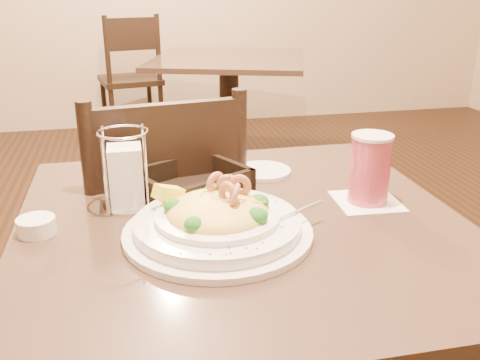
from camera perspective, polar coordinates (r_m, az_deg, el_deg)
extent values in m
cube|color=#503C2D|center=(1.10, 0.22, -5.00)|extent=(0.90, 0.90, 0.03)
cylinder|color=black|center=(3.50, -1.12, 1.51)|extent=(0.52, 0.52, 0.03)
cylinder|color=black|center=(3.40, -1.17, 6.97)|extent=(0.12, 0.12, 0.66)
cube|color=#503C2D|center=(3.33, -1.21, 12.71)|extent=(1.14, 1.14, 0.03)
cube|color=black|center=(1.57, -8.64, -7.14)|extent=(0.48, 0.48, 0.04)
cylinder|color=black|center=(1.87, -4.00, -10.18)|extent=(0.04, 0.04, 0.43)
cylinder|color=black|center=(1.82, -15.15, -11.94)|extent=(0.04, 0.04, 0.43)
cylinder|color=black|center=(1.59, -0.05, -16.52)|extent=(0.04, 0.04, 0.43)
cylinder|color=black|center=(1.35, -0.06, 0.05)|extent=(0.04, 0.04, 0.46)
cylinder|color=black|center=(1.28, -15.38, -2.00)|extent=(0.04, 0.04, 0.46)
cube|color=black|center=(1.27, -7.72, 3.25)|extent=(0.36, 0.08, 0.22)
cube|color=black|center=(4.13, -11.63, 10.40)|extent=(0.49, 0.49, 0.04)
cylinder|color=black|center=(4.39, -9.58, 8.00)|extent=(0.04, 0.04, 0.43)
cylinder|color=black|center=(4.33, -14.25, 7.45)|extent=(0.04, 0.04, 0.43)
cylinder|color=black|center=(4.05, -8.35, 6.98)|extent=(0.04, 0.04, 0.43)
cylinder|color=black|center=(3.98, -13.39, 6.38)|extent=(0.04, 0.04, 0.43)
cylinder|color=black|center=(3.96, -8.73, 13.80)|extent=(0.04, 0.04, 0.46)
cylinder|color=black|center=(3.89, -14.00, 13.30)|extent=(0.04, 0.04, 0.46)
cube|color=black|center=(3.91, -11.45, 15.01)|extent=(0.36, 0.10, 0.22)
cylinder|color=white|center=(1.03, -2.38, -5.60)|extent=(0.36, 0.36, 0.01)
cylinder|color=white|center=(1.02, -2.39, -4.69)|extent=(0.32, 0.32, 0.02)
cylinder|color=white|center=(1.01, -2.41, -3.83)|extent=(0.24, 0.24, 0.01)
ellipsoid|color=#E9CE55|center=(1.01, -2.41, -3.48)|extent=(0.19, 0.19, 0.07)
cube|color=#FFFB35|center=(1.06, -7.64, -1.40)|extent=(0.07, 0.06, 0.04)
cube|color=silver|center=(1.04, 6.07, -3.37)|extent=(0.13, 0.07, 0.01)
cube|color=silver|center=(1.02, 2.12, -3.52)|extent=(0.04, 0.03, 0.00)
torus|color=#E9CE55|center=(0.99, -2.28, -2.70)|extent=(0.05, 0.05, 0.02)
torus|color=#E9CE55|center=(0.99, -0.19, -2.63)|extent=(0.05, 0.05, 0.01)
torus|color=#E9CE55|center=(1.02, -1.30, -2.05)|extent=(0.05, 0.07, 0.05)
torus|color=#E9CE55|center=(1.00, -3.18, -1.92)|extent=(0.04, 0.05, 0.03)
torus|color=#E9CE55|center=(0.99, 1.50, -3.61)|extent=(0.05, 0.05, 0.03)
torus|color=#E9CE55|center=(1.01, 1.60, -2.11)|extent=(0.06, 0.06, 0.02)
torus|color=#E9CE55|center=(1.00, -2.28, -3.06)|extent=(0.04, 0.03, 0.03)
torus|color=#E9CE55|center=(0.99, 0.50, -2.98)|extent=(0.03, 0.03, 0.03)
torus|color=#E9CE55|center=(1.00, 0.31, -3.27)|extent=(0.05, 0.05, 0.02)
torus|color=#E9CE55|center=(1.03, -1.56, -2.47)|extent=(0.06, 0.06, 0.03)
torus|color=#E9CE55|center=(1.03, -2.74, -1.26)|extent=(0.05, 0.05, 0.02)
torus|color=#E9CE55|center=(1.01, -0.14, -2.13)|extent=(0.05, 0.05, 0.02)
torus|color=#E9CE55|center=(1.00, -2.58, -2.87)|extent=(0.04, 0.04, 0.04)
torus|color=#E9CE55|center=(1.00, -6.02, -3.34)|extent=(0.03, 0.05, 0.04)
torus|color=#E9CE55|center=(1.00, -2.29, -2.14)|extent=(0.04, 0.05, 0.04)
torus|color=#E9CE55|center=(0.99, -0.86, -2.26)|extent=(0.06, 0.06, 0.03)
torus|color=#E9CE55|center=(1.00, -2.60, -1.89)|extent=(0.04, 0.04, 0.02)
torus|color=tan|center=(0.98, -1.35, -1.49)|extent=(0.04, 0.05, 0.05)
torus|color=tan|center=(1.01, -0.02, -0.63)|extent=(0.05, 0.03, 0.05)
torus|color=tan|center=(1.03, -2.60, -0.37)|extent=(0.05, 0.04, 0.04)
torus|color=tan|center=(0.97, -0.61, -1.66)|extent=(0.04, 0.05, 0.05)
torus|color=tan|center=(1.03, -1.34, -0.35)|extent=(0.05, 0.04, 0.05)
ellipsoid|color=#165A14|center=(1.03, 1.99, -2.38)|extent=(0.04, 0.04, 0.03)
ellipsoid|color=#165A14|center=(1.08, -2.83, -1.20)|extent=(0.04, 0.04, 0.03)
ellipsoid|color=#165A14|center=(1.01, -7.04, -2.86)|extent=(0.04, 0.04, 0.03)
ellipsoid|color=#165A14|center=(0.94, -4.93, -4.73)|extent=(0.04, 0.04, 0.03)
ellipsoid|color=#165A14|center=(0.97, 1.76, -3.88)|extent=(0.04, 0.04, 0.03)
cube|color=#266619|center=(0.91, 0.66, -7.25)|extent=(0.00, 0.00, 0.00)
cube|color=#266619|center=(1.09, 3.79, -2.27)|extent=(0.00, 0.00, 0.00)
cube|color=#266619|center=(0.98, 4.49, -5.03)|extent=(0.00, 0.00, 0.00)
cube|color=#266619|center=(1.13, -4.07, -1.26)|extent=(0.00, 0.00, 0.00)
cube|color=#266619|center=(0.89, -6.34, -7.82)|extent=(0.00, 0.00, 0.00)
cube|color=#266619|center=(0.89, -3.22, -7.89)|extent=(0.00, 0.00, 0.00)
cube|color=#266619|center=(1.12, -5.47, -1.71)|extent=(0.00, 0.00, 0.00)
cube|color=#266619|center=(1.01, 4.69, -4.29)|extent=(0.00, 0.00, 0.00)
cube|color=#266619|center=(1.12, -5.47, -1.55)|extent=(0.00, 0.00, 0.00)
cube|color=#266619|center=(0.89, -1.49, -7.96)|extent=(0.00, 0.00, 0.00)
cube|color=#266619|center=(1.13, -0.94, -1.33)|extent=(0.00, 0.00, 0.00)
cube|color=#266619|center=(1.11, -5.90, -1.87)|extent=(0.00, 0.00, 0.00)
cube|color=#266619|center=(0.91, -1.15, -7.26)|extent=(0.00, 0.00, 0.00)
cube|color=#266619|center=(0.92, 2.39, -6.67)|extent=(0.00, 0.00, 0.00)
cube|color=#266619|center=(1.12, 3.03, -1.60)|extent=(0.00, 0.00, 0.00)
cube|color=#266619|center=(0.89, -1.00, -7.82)|extent=(0.00, 0.00, 0.00)
cube|color=#266619|center=(0.91, 1.84, -7.26)|extent=(0.00, 0.00, 0.00)
cube|color=white|center=(1.21, 13.37, -2.24)|extent=(0.14, 0.14, 0.00)
cylinder|color=#C14458|center=(1.18, 13.67, 1.13)|extent=(0.09, 0.09, 0.15)
cylinder|color=white|center=(1.16, 13.98, 4.57)|extent=(0.09, 0.09, 0.01)
cube|color=black|center=(1.21, -5.21, -1.29)|extent=(0.29, 0.27, 0.02)
cube|color=black|center=(1.26, -1.33, 1.21)|extent=(0.10, 0.17, 0.05)
cube|color=black|center=(1.15, -9.58, -1.13)|extent=(0.10, 0.17, 0.05)
cube|color=black|center=(1.27, -7.50, 1.14)|extent=(0.21, 0.12, 0.05)
cube|color=black|center=(1.14, -2.76, -1.08)|extent=(0.21, 0.12, 0.05)
cylinder|color=silver|center=(1.18, -11.81, -2.67)|extent=(0.11, 0.11, 0.01)
torus|color=silver|center=(1.12, -12.43, 5.03)|extent=(0.11, 0.11, 0.01)
cube|color=white|center=(1.15, -12.06, 0.42)|extent=(0.08, 0.08, 0.13)
cylinder|color=silver|center=(1.11, -14.24, 0.36)|extent=(0.01, 0.01, 0.17)
cylinder|color=silver|center=(1.11, -9.93, 0.69)|extent=(0.01, 0.01, 0.17)
cylinder|color=silver|center=(1.19, -14.16, 1.75)|extent=(0.01, 0.01, 0.17)
cylinder|color=silver|center=(1.19, -10.14, 2.06)|extent=(0.01, 0.01, 0.17)
cylinder|color=white|center=(1.35, 2.45, 0.97)|extent=(0.16, 0.16, 0.01)
cylinder|color=white|center=(1.10, -20.90, -4.59)|extent=(0.08, 0.08, 0.03)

